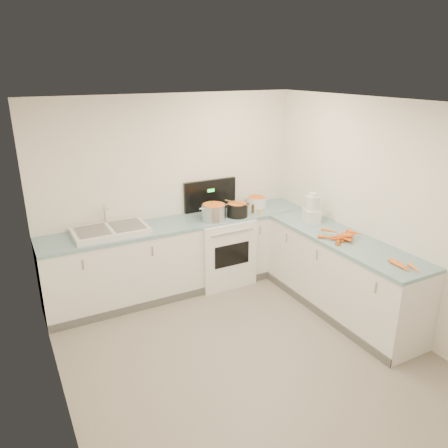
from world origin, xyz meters
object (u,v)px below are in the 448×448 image
black_pot (237,211)px  extract_bottle (253,210)px  spice_jar (260,212)px  steel_pot (214,213)px  food_processor (312,210)px  stove (220,248)px  mixing_bowl (256,202)px  sink (110,231)px

black_pot → extract_bottle: size_ratio=2.78×
extract_bottle → spice_jar: 0.12m
steel_pot → black_pot: size_ratio=1.15×
food_processor → stove: bearing=140.1°
mixing_bowl → food_processor: food_processor is taller
extract_bottle → food_processor: 0.81m
sink → extract_bottle: 1.89m
extract_bottle → spice_jar: (0.03, -0.12, -0.01)m
extract_bottle → steel_pot: bearing=-179.0°
steel_pot → extract_bottle: (0.59, 0.01, -0.05)m
steel_pot → mixing_bowl: bearing=17.3°
sink → extract_bottle: size_ratio=8.73×
stove → sink: stove is taller
mixing_bowl → food_processor: 0.93m
stove → mixing_bowl: 0.84m
steel_pot → mixing_bowl: size_ratio=1.07×
food_processor → black_pot: bearing=139.0°
stove → spice_jar: (0.47, -0.23, 0.51)m
stove → spice_jar: 0.73m
stove → black_pot: size_ratio=4.97×
stove → steel_pot: (-0.15, -0.12, 0.56)m
black_pot → mixing_bowl: bearing=29.5°
steel_pot → black_pot: 0.34m
black_pot → mixing_bowl: 0.52m
stove → extract_bottle: stove is taller
steel_pot → extract_bottle: size_ratio=3.19×
steel_pot → spice_jar: size_ratio=3.74×
stove → food_processor: (0.91, -0.76, 0.63)m
black_pot → extract_bottle: bearing=4.1°
sink → food_processor: 2.49m
mixing_bowl → food_processor: bearing=-72.8°
mixing_bowl → extract_bottle: (-0.20, -0.24, -0.02)m
sink → steel_pot: size_ratio=2.74×
extract_bottle → food_processor: (0.47, -0.65, 0.11)m
sink → black_pot: 1.64m
stove → food_processor: size_ratio=3.60×
sink → black_pot: size_ratio=3.14×
extract_bottle → food_processor: size_ratio=0.26×
food_processor → sink: bearing=161.8°
black_pot → stove: bearing=144.8°
sink → food_processor: size_ratio=2.27×
stove → steel_pot: 0.60m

